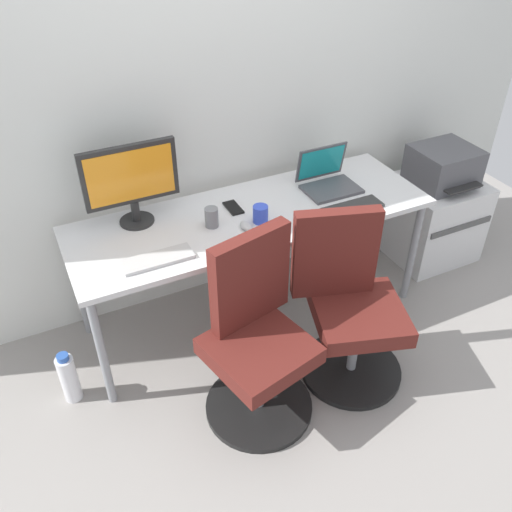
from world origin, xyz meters
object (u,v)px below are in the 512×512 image
at_px(side_cabinet, 431,218).
at_px(office_chair_right, 349,307).
at_px(printer, 443,166).
at_px(water_bottle_on_floor, 69,378).
at_px(office_chair_left, 256,340).
at_px(desktop_monitor, 131,180).
at_px(coffee_mug, 260,214).
at_px(open_laptop, 327,178).

bearing_deg(side_cabinet, office_chair_right, -150.10).
bearing_deg(office_chair_right, printer, 29.86).
distance_m(office_chair_right, water_bottle_on_floor, 1.46).
xyz_separation_m(office_chair_left, desktop_monitor, (-0.31, 0.78, 0.55)).
bearing_deg(water_bottle_on_floor, coffee_mug, 4.21).
distance_m(side_cabinet, coffee_mug, 1.46).
xyz_separation_m(office_chair_right, side_cabinet, (1.12, 0.64, -0.15)).
relative_size(office_chair_right, open_laptop, 3.03).
height_order(office_chair_left, water_bottle_on_floor, office_chair_left).
xyz_separation_m(water_bottle_on_floor, coffee_mug, (1.11, 0.08, 0.62)).
bearing_deg(office_chair_right, coffee_mug, 116.76).
bearing_deg(desktop_monitor, printer, -4.16).
bearing_deg(printer, side_cabinet, 90.00).
relative_size(side_cabinet, desktop_monitor, 1.15).
bearing_deg(coffee_mug, water_bottle_on_floor, -175.79).
relative_size(open_laptop, coffee_mug, 3.37).
relative_size(water_bottle_on_floor, open_laptop, 1.00).
height_order(water_bottle_on_floor, desktop_monitor, desktop_monitor).
height_order(office_chair_right, open_laptop, open_laptop).
bearing_deg(coffee_mug, printer, 5.75).
distance_m(side_cabinet, open_laptop, 0.99).
bearing_deg(desktop_monitor, water_bottle_on_floor, -145.88).
bearing_deg(printer, office_chair_left, -158.68).
xyz_separation_m(open_laptop, coffee_mug, (-0.51, -0.17, -0.01)).
bearing_deg(office_chair_right, desktop_monitor, 136.86).
relative_size(printer, water_bottle_on_floor, 1.29).
relative_size(side_cabinet, printer, 1.38).
distance_m(printer, open_laptop, 0.87).
height_order(office_chair_right, printer, office_chair_right).
bearing_deg(desktop_monitor, coffee_mug, -25.69).
height_order(office_chair_left, coffee_mug, office_chair_left).
bearing_deg(open_laptop, printer, -1.91).
xyz_separation_m(printer, water_bottle_on_floor, (-2.48, -0.22, -0.52)).
bearing_deg(water_bottle_on_floor, open_laptop, 8.70).
bearing_deg(printer, open_laptop, 178.09).
height_order(office_chair_right, coffee_mug, office_chair_right).
xyz_separation_m(side_cabinet, printer, (0.00, -0.00, 0.40)).
bearing_deg(side_cabinet, open_laptop, 178.15).
relative_size(office_chair_left, desktop_monitor, 1.96).
bearing_deg(printer, office_chair_right, -150.14).
distance_m(office_chair_left, water_bottle_on_floor, 0.98).
distance_m(desktop_monitor, open_laptop, 1.11).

